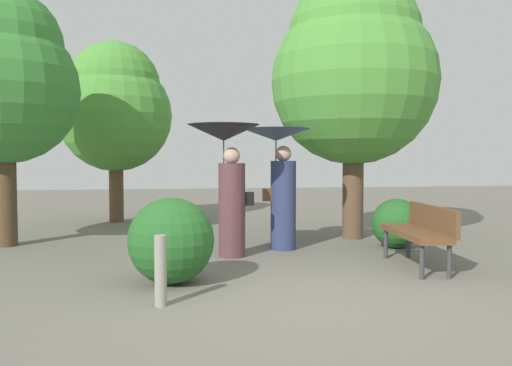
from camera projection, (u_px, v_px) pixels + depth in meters
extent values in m
plane|color=#6B665B|center=(305.00, 305.00, 5.20)|extent=(40.00, 40.00, 0.00)
cylinder|color=#563338|center=(232.00, 210.00, 7.74)|extent=(0.40, 0.40, 1.39)
sphere|color=tan|center=(232.00, 156.00, 7.70)|extent=(0.25, 0.25, 0.25)
cylinder|color=#333338|center=(224.00, 168.00, 7.69)|extent=(0.02, 0.02, 0.81)
cone|color=black|center=(224.00, 133.00, 7.66)|extent=(1.07, 1.07, 0.24)
cube|color=black|center=(249.00, 199.00, 7.77)|extent=(0.14, 0.10, 0.20)
cylinder|color=navy|center=(283.00, 205.00, 8.36)|extent=(0.41, 0.41, 1.42)
sphere|color=tan|center=(283.00, 154.00, 8.32)|extent=(0.25, 0.25, 0.25)
cylinder|color=#333338|center=(276.00, 166.00, 8.31)|extent=(0.02, 0.02, 0.81)
cone|color=#38476B|center=(276.00, 135.00, 8.28)|extent=(1.09, 1.09, 0.19)
cube|color=brown|center=(267.00, 195.00, 8.31)|extent=(0.14, 0.10, 0.20)
cylinder|color=#38383D|center=(386.00, 243.00, 7.63)|extent=(0.06, 0.06, 0.44)
cylinder|color=#38383D|center=(408.00, 243.00, 7.66)|extent=(0.06, 0.06, 0.44)
cylinder|color=#38383D|center=(422.00, 261.00, 6.30)|extent=(0.06, 0.06, 0.44)
cylinder|color=#38383D|center=(449.00, 261.00, 6.32)|extent=(0.06, 0.06, 0.44)
cube|color=brown|center=(415.00, 233.00, 6.96)|extent=(0.55, 1.53, 0.08)
cube|color=brown|center=(432.00, 219.00, 6.97)|extent=(0.18, 1.50, 0.35)
cylinder|color=#4C3823|center=(4.00, 142.00, 8.61)|extent=(0.35, 0.35, 3.46)
sphere|color=#387F33|center=(3.00, 90.00, 8.57)|extent=(2.45, 2.45, 2.45)
sphere|color=#387F33|center=(2.00, 47.00, 8.54)|extent=(1.96, 1.96, 1.96)
cylinder|color=brown|center=(353.00, 134.00, 9.44)|extent=(0.38, 0.38, 3.79)
sphere|color=#4C9338|center=(354.00, 82.00, 9.40)|extent=(2.99, 2.99, 2.99)
sphere|color=#4C9338|center=(354.00, 39.00, 9.36)|extent=(2.39, 2.39, 2.39)
cylinder|color=brown|center=(116.00, 151.00, 11.93)|extent=(0.33, 0.33, 3.25)
sphere|color=#4C9338|center=(115.00, 115.00, 11.89)|extent=(2.56, 2.56, 2.56)
sphere|color=#4C9338|center=(115.00, 87.00, 11.86)|extent=(2.05, 2.05, 2.05)
sphere|color=#235B23|center=(397.00, 223.00, 8.47)|extent=(0.81, 0.81, 0.81)
sphere|color=#235B23|center=(171.00, 241.00, 6.07)|extent=(1.01, 1.01, 1.01)
cylinder|color=gray|center=(161.00, 271.00, 5.15)|extent=(0.12, 0.12, 0.71)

